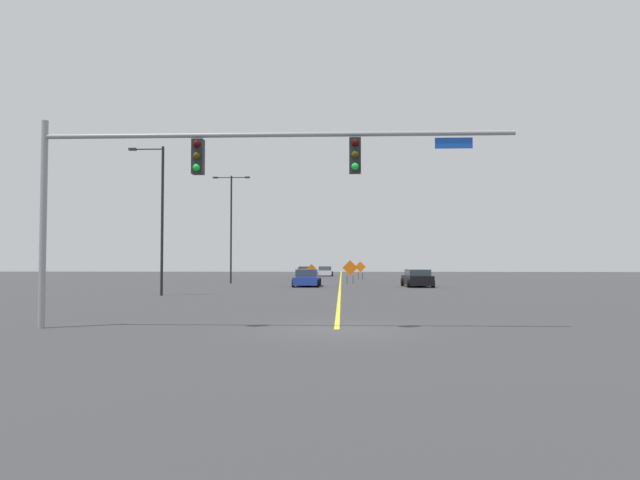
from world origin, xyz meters
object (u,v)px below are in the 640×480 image
(car_black_distant, at_px, (417,278))
(street_lamp_far_right, at_px, (160,213))
(car_orange_passing, at_px, (306,273))
(car_blue_near, at_px, (307,278))
(construction_sign_left_shoulder, at_px, (360,268))
(construction_sign_median_far, at_px, (311,270))
(traffic_signal_assembly, at_px, (207,169))
(construction_sign_median_near, at_px, (350,269))
(street_lamp_mid_right, at_px, (231,221))
(car_red_far, at_px, (305,273))
(car_white_mid, at_px, (325,271))

(car_black_distant, bearing_deg, street_lamp_far_right, -143.68)
(car_orange_passing, height_order, car_blue_near, car_orange_passing)
(construction_sign_left_shoulder, relative_size, construction_sign_median_far, 1.15)
(traffic_signal_assembly, distance_m, car_black_distant, 30.52)
(construction_sign_median_far, xyz_separation_m, construction_sign_median_near, (3.92, -7.48, 0.26))
(construction_sign_median_near, bearing_deg, street_lamp_far_right, -121.72)
(traffic_signal_assembly, relative_size, street_lamp_far_right, 1.61)
(traffic_signal_assembly, bearing_deg, street_lamp_mid_right, 100.03)
(traffic_signal_assembly, bearing_deg, street_lamp_far_right, 112.50)
(traffic_signal_assembly, distance_m, construction_sign_median_near, 35.32)
(construction_sign_median_near, relative_size, car_blue_near, 0.50)
(car_orange_passing, distance_m, car_red_far, 3.87)
(construction_sign_left_shoulder, distance_m, car_blue_near, 17.94)
(construction_sign_median_near, relative_size, car_white_mid, 0.47)
(street_lamp_far_right, relative_size, street_lamp_mid_right, 0.89)
(street_lamp_far_right, xyz_separation_m, car_blue_near, (7.93, 12.57, -4.22))
(construction_sign_median_near, distance_m, car_orange_passing, 16.47)
(street_lamp_far_right, distance_m, construction_sign_median_far, 27.39)
(construction_sign_left_shoulder, distance_m, car_white_mid, 16.92)
(car_red_far, relative_size, car_white_mid, 0.93)
(construction_sign_median_far, bearing_deg, car_black_distant, -56.38)
(street_lamp_mid_right, bearing_deg, construction_sign_left_shoulder, 42.28)
(traffic_signal_assembly, distance_m, car_orange_passing, 50.68)
(car_orange_passing, bearing_deg, car_red_far, 96.03)
(traffic_signal_assembly, bearing_deg, car_white_mid, 88.47)
(construction_sign_left_shoulder, bearing_deg, street_lamp_mid_right, -137.72)
(construction_sign_left_shoulder, bearing_deg, car_black_distant, -77.36)
(street_lamp_far_right, bearing_deg, car_orange_passing, 79.27)
(construction_sign_median_near, bearing_deg, construction_sign_median_far, 117.63)
(construction_sign_left_shoulder, relative_size, car_red_far, 0.48)
(construction_sign_median_near, xyz_separation_m, car_black_distant, (5.24, -6.28, -0.69))
(street_lamp_mid_right, distance_m, car_white_mid, 29.00)
(construction_sign_median_near, xyz_separation_m, car_blue_near, (-3.55, -6.01, -0.71))
(traffic_signal_assembly, distance_m, street_lamp_mid_right, 35.52)
(construction_sign_median_far, distance_m, car_red_far, 12.14)
(street_lamp_far_right, bearing_deg, construction_sign_median_far, 73.81)
(traffic_signal_assembly, distance_m, car_blue_near, 29.14)
(street_lamp_mid_right, relative_size, construction_sign_median_near, 4.63)
(street_lamp_mid_right, xyz_separation_m, car_black_distant, (16.17, -6.41, -5.07))
(street_lamp_far_right, relative_size, car_white_mid, 1.92)
(car_red_far, distance_m, car_blue_near, 25.60)
(construction_sign_median_near, relative_size, car_red_far, 0.50)
(construction_sign_left_shoulder, distance_m, car_orange_passing, 7.72)
(construction_sign_left_shoulder, height_order, construction_sign_median_near, construction_sign_median_near)
(traffic_signal_assembly, height_order, car_red_far, traffic_signal_assembly)
(car_white_mid, bearing_deg, car_black_distant, -76.20)
(car_red_far, relative_size, car_blue_near, 1.00)
(street_lamp_mid_right, bearing_deg, car_blue_near, -39.73)
(car_black_distant, distance_m, car_white_mid, 34.87)
(car_white_mid, xyz_separation_m, car_blue_near, (-0.47, -33.59, -0.00))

